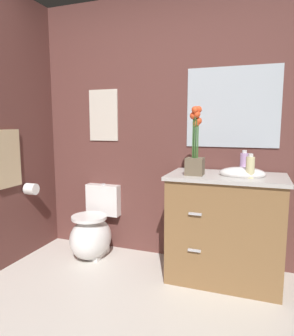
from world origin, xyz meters
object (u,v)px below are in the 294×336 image
object	(u,v)px
lotion_bottle	(244,163)
wall_mirror	(232,107)
wall_poster	(103,115)
vanity_cabinet	(225,226)
toilet_paper_roll	(31,189)
flower_vase	(195,150)
soap_bottle	(250,167)
toilet	(93,232)
hanging_towel	(8,159)

from	to	relation	value
lotion_bottle	wall_mirror	bearing A→B (deg)	122.97
wall_poster	vanity_cabinet	bearing A→B (deg)	-13.02
toilet_paper_roll	flower_vase	bearing A→B (deg)	2.87
wall_poster	wall_mirror	world-z (taller)	wall_mirror
soap_bottle	wall_poster	distance (m)	1.55
toilet_paper_roll	vanity_cabinet	bearing A→B (deg)	5.31
toilet	flower_vase	world-z (taller)	flower_vase
vanity_cabinet	wall_mirror	bearing A→B (deg)	90.51
flower_vase	toilet	bearing A→B (deg)	173.48
vanity_cabinet	lotion_bottle	size ratio (longest dim) A/B	5.45
wall_poster	wall_mirror	bearing A→B (deg)	0.00
wall_poster	toilet	bearing A→B (deg)	-90.00
toilet	wall_mirror	world-z (taller)	wall_mirror
soap_bottle	wall_poster	size ratio (longest dim) A/B	0.36
flower_vase	wall_mirror	size ratio (longest dim) A/B	0.69
soap_bottle	hanging_towel	distance (m)	2.08
vanity_cabinet	hanging_towel	world-z (taller)	hanging_towel
toilet	flower_vase	size ratio (longest dim) A/B	1.25
lotion_bottle	wall_mirror	size ratio (longest dim) A/B	0.25
wall_poster	hanging_towel	xyz separation A→B (m)	(-0.61, -0.68, -0.40)
toilet	soap_bottle	bearing A→B (deg)	-4.49
vanity_cabinet	wall_mirror	distance (m)	1.03
soap_bottle	lotion_bottle	world-z (taller)	lotion_bottle
flower_vase	toilet_paper_roll	distance (m)	1.64
soap_bottle	hanging_towel	bearing A→B (deg)	-171.73
vanity_cabinet	lotion_bottle	bearing A→B (deg)	38.52
wall_mirror	toilet_paper_roll	size ratio (longest dim) A/B	7.27
vanity_cabinet	flower_vase	bearing A→B (deg)	-159.93
toilet_paper_roll	soap_bottle	bearing A→B (deg)	2.36
toilet	vanity_cabinet	xyz separation A→B (m)	(1.27, -0.03, 0.22)
lotion_bottle	hanging_towel	distance (m)	2.07
soap_bottle	hanging_towel	size ratio (longest dim) A/B	0.36
vanity_cabinet	wall_mirror	xyz separation A→B (m)	(-0.00, 0.29, 0.99)
toilet	toilet_paper_roll	xyz separation A→B (m)	(-0.56, -0.20, 0.44)
flower_vase	vanity_cabinet	bearing A→B (deg)	20.07
vanity_cabinet	soap_bottle	distance (m)	0.56
flower_vase	wall_mirror	bearing A→B (deg)	57.46
toilet	wall_mirror	xyz separation A→B (m)	(1.27, 0.27, 1.21)
toilet	wall_mirror	size ratio (longest dim) A/B	0.86
hanging_towel	toilet_paper_roll	size ratio (longest dim) A/B	4.73
soap_bottle	toilet_paper_roll	xyz separation A→B (m)	(-2.01, -0.08, -0.30)
soap_bottle	wall_mirror	bearing A→B (deg)	115.25
vanity_cabinet	flower_vase	distance (m)	0.69
toilet	soap_bottle	xyz separation A→B (m)	(1.45, -0.11, 0.74)
toilet	wall_poster	world-z (taller)	wall_poster
lotion_bottle	toilet_paper_roll	size ratio (longest dim) A/B	1.79
soap_bottle	vanity_cabinet	bearing A→B (deg)	153.78
wall_mirror	toilet_paper_roll	distance (m)	2.04
vanity_cabinet	flower_vase	xyz separation A→B (m)	(-0.25, -0.09, 0.64)
flower_vase	lotion_bottle	bearing A→B (deg)	26.97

